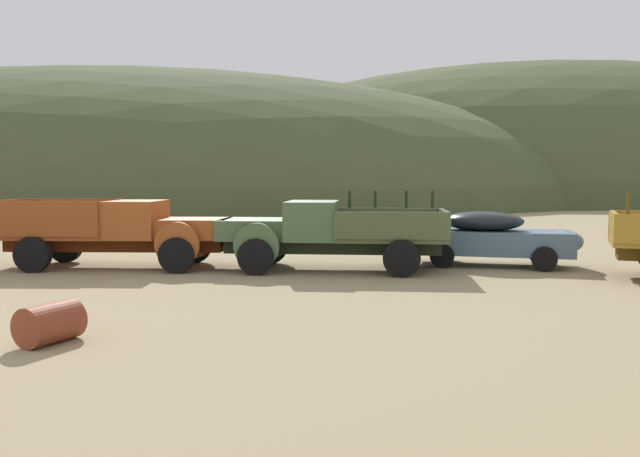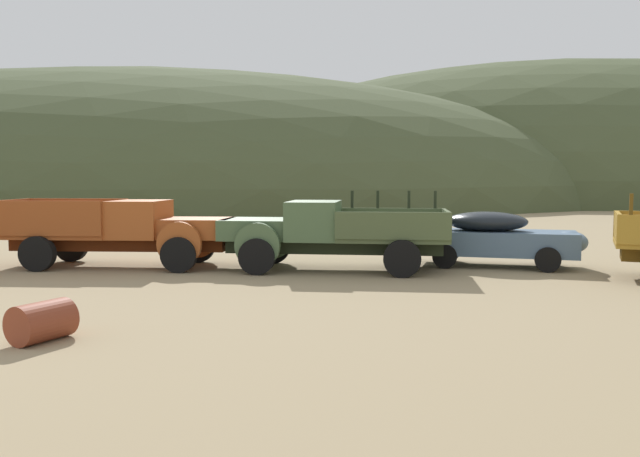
% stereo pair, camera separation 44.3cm
% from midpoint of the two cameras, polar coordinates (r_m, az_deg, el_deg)
% --- Properties ---
extents(hill_far_right, '(104.12, 68.10, 27.42)m').
position_cam_midpoint_polar(hill_far_right, '(75.11, -17.39, 2.36)').
color(hill_far_right, '#424C2D').
rests_on(hill_far_right, ground).
extents(hill_far_left, '(96.80, 71.54, 33.35)m').
position_cam_midpoint_polar(hill_far_left, '(89.21, 17.86, 2.65)').
color(hill_far_left, '#424C2D').
rests_on(hill_far_left, ground).
extents(truck_oxide_orange, '(6.41, 2.42, 1.91)m').
position_cam_midpoint_polar(truck_oxide_orange, '(18.93, -17.05, -0.27)').
color(truck_oxide_orange, '#51220D').
rests_on(truck_oxide_orange, ground).
extents(truck_weathered_green, '(6.24, 2.73, 2.16)m').
position_cam_midpoint_polar(truck_weathered_green, '(17.67, -1.06, -0.43)').
color(truck_weathered_green, '#232B1B').
rests_on(truck_weathered_green, ground).
extents(car_chalk_blue, '(4.86, 2.56, 1.57)m').
position_cam_midpoint_polar(car_chalk_blue, '(19.11, 14.75, -0.78)').
color(car_chalk_blue, slate).
rests_on(car_chalk_blue, ground).
extents(oil_drum_tipped, '(0.93, 1.08, 0.62)m').
position_cam_midpoint_polar(oil_drum_tipped, '(10.83, -23.87, -7.68)').
color(oil_drum_tipped, brown).
rests_on(oil_drum_tipped, ground).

